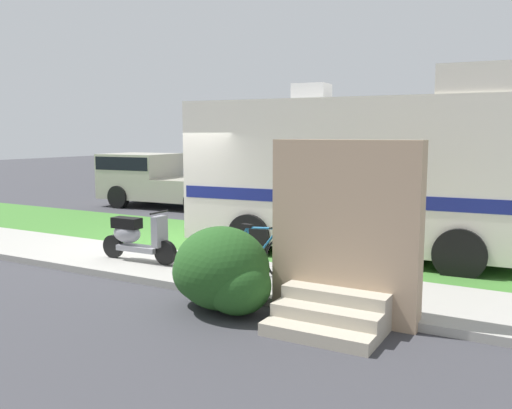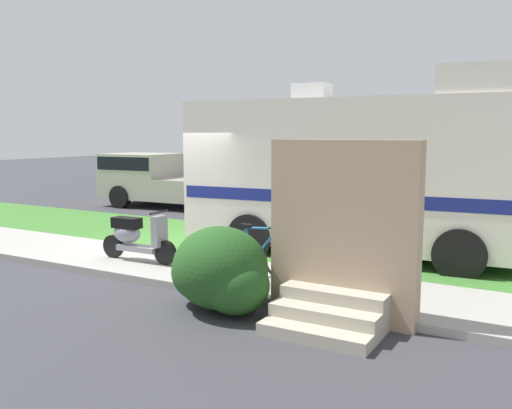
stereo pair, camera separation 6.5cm
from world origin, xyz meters
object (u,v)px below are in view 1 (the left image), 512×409
(motorhome_rv, at_px, (363,171))
(bottle_green, at_px, (307,279))
(scooter, at_px, (136,237))
(pickup_truck_near, at_px, (159,179))
(bicycle, at_px, (256,253))
(pickup_truck_far, at_px, (248,173))

(motorhome_rv, height_order, bottle_green, motorhome_rv)
(motorhome_rv, xyz_separation_m, scooter, (-3.36, -3.01, -1.16))
(pickup_truck_near, distance_m, bottle_green, 11.06)
(bicycle, distance_m, bottle_green, 1.01)
(pickup_truck_far, relative_size, bottle_green, 22.03)
(motorhome_rv, height_order, bicycle, motorhome_rv)
(scooter, xyz_separation_m, pickup_truck_far, (-3.88, 10.95, 0.37))
(motorhome_rv, height_order, pickup_truck_far, motorhome_rv)
(motorhome_rv, distance_m, bottle_green, 3.37)
(pickup_truck_far, bearing_deg, motorhome_rv, -47.62)
(bottle_green, bearing_deg, pickup_truck_near, 140.95)
(pickup_truck_near, bearing_deg, scooter, -53.80)
(bicycle, height_order, pickup_truck_far, pickup_truck_far)
(scooter, height_order, pickup_truck_far, pickup_truck_far)
(motorhome_rv, xyz_separation_m, bottle_green, (0.12, -3.01, -1.51))
(motorhome_rv, relative_size, bottle_green, 26.87)
(bicycle, bearing_deg, bottle_green, -5.80)
(scooter, height_order, bottle_green, scooter)
(scooter, bearing_deg, motorhome_rv, 41.90)
(motorhome_rv, distance_m, pickup_truck_far, 10.77)
(pickup_truck_near, height_order, bottle_green, pickup_truck_near)
(pickup_truck_near, xyz_separation_m, pickup_truck_far, (1.21, 3.99, -0.01))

